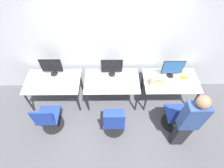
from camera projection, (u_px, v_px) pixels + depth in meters
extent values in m
plane|color=#4C4C51|center=(112.00, 111.00, 4.16)|extent=(20.00, 20.00, 0.00)
cube|color=#B7BCC1|center=(112.00, 41.00, 3.62)|extent=(12.00, 0.05, 2.80)
cube|color=silver|center=(53.00, 81.00, 3.84)|extent=(1.20, 0.73, 0.02)
cylinder|color=black|center=(29.00, 102.00, 3.92)|extent=(0.04, 0.04, 0.68)
cylinder|color=black|center=(78.00, 102.00, 3.92)|extent=(0.04, 0.04, 0.68)
cylinder|color=black|center=(37.00, 81.00, 4.31)|extent=(0.04, 0.04, 0.68)
cylinder|color=black|center=(81.00, 81.00, 4.32)|extent=(0.04, 0.04, 0.68)
cylinder|color=black|center=(54.00, 74.00, 3.96)|extent=(0.16, 0.16, 0.01)
cylinder|color=black|center=(54.00, 72.00, 3.92)|extent=(0.04, 0.04, 0.08)
cube|color=black|center=(51.00, 66.00, 3.76)|extent=(0.47, 0.01, 0.36)
cube|color=black|center=(51.00, 66.00, 3.76)|extent=(0.44, 0.01, 0.34)
cube|color=silver|center=(51.00, 84.00, 3.77)|extent=(0.41, 0.14, 0.02)
ellipsoid|color=silver|center=(65.00, 83.00, 3.78)|extent=(0.06, 0.09, 0.03)
cylinder|color=black|center=(54.00, 124.00, 3.94)|extent=(0.48, 0.48, 0.03)
cylinder|color=black|center=(51.00, 120.00, 3.78)|extent=(0.04, 0.04, 0.37)
cube|color=navy|center=(48.00, 115.00, 3.62)|extent=(0.44, 0.44, 0.05)
cube|color=navy|center=(42.00, 118.00, 3.31)|extent=(0.40, 0.04, 0.44)
cube|color=silver|center=(112.00, 81.00, 3.85)|extent=(1.20, 0.73, 0.02)
cylinder|color=black|center=(88.00, 102.00, 3.92)|extent=(0.04, 0.04, 0.68)
cylinder|color=black|center=(136.00, 102.00, 3.93)|extent=(0.04, 0.04, 0.68)
cylinder|color=black|center=(90.00, 81.00, 4.32)|extent=(0.04, 0.04, 0.68)
cylinder|color=black|center=(134.00, 80.00, 4.33)|extent=(0.04, 0.04, 0.68)
cylinder|color=black|center=(112.00, 74.00, 3.95)|extent=(0.16, 0.16, 0.01)
cylinder|color=black|center=(112.00, 73.00, 3.92)|extent=(0.04, 0.04, 0.08)
cube|color=black|center=(112.00, 66.00, 3.76)|extent=(0.47, 0.01, 0.36)
cube|color=black|center=(112.00, 66.00, 3.75)|extent=(0.44, 0.01, 0.34)
cube|color=silver|center=(112.00, 85.00, 3.75)|extent=(0.41, 0.14, 0.02)
ellipsoid|color=silver|center=(124.00, 85.00, 3.74)|extent=(0.06, 0.09, 0.03)
cylinder|color=black|center=(114.00, 127.00, 3.89)|extent=(0.48, 0.48, 0.03)
cylinder|color=black|center=(114.00, 123.00, 3.74)|extent=(0.04, 0.04, 0.37)
cube|color=navy|center=(114.00, 119.00, 3.57)|extent=(0.44, 0.44, 0.05)
cube|color=navy|center=(114.00, 122.00, 3.26)|extent=(0.40, 0.04, 0.44)
cube|color=silver|center=(171.00, 81.00, 3.86)|extent=(1.20, 0.73, 0.02)
cylinder|color=black|center=(146.00, 102.00, 3.93)|extent=(0.04, 0.04, 0.68)
cylinder|color=black|center=(194.00, 101.00, 3.94)|extent=(0.04, 0.04, 0.68)
cylinder|color=black|center=(142.00, 80.00, 4.33)|extent=(0.04, 0.04, 0.68)
cylinder|color=black|center=(187.00, 80.00, 4.34)|extent=(0.04, 0.04, 0.68)
cylinder|color=black|center=(170.00, 76.00, 3.93)|extent=(0.16, 0.16, 0.01)
cylinder|color=black|center=(171.00, 74.00, 3.89)|extent=(0.04, 0.04, 0.08)
cube|color=black|center=(173.00, 67.00, 3.73)|extent=(0.47, 0.01, 0.36)
cube|color=navy|center=(173.00, 68.00, 3.73)|extent=(0.44, 0.01, 0.34)
cube|color=silver|center=(173.00, 84.00, 3.76)|extent=(0.41, 0.14, 0.02)
ellipsoid|color=silver|center=(185.00, 85.00, 3.74)|extent=(0.06, 0.09, 0.03)
cylinder|color=black|center=(172.00, 122.00, 3.96)|extent=(0.48, 0.48, 0.03)
cylinder|color=black|center=(174.00, 118.00, 3.81)|extent=(0.04, 0.04, 0.37)
cube|color=navy|center=(177.00, 114.00, 3.65)|extent=(0.44, 0.44, 0.05)
cube|color=navy|center=(183.00, 116.00, 3.33)|extent=(0.40, 0.04, 0.44)
cube|color=#232328|center=(180.00, 134.00, 3.42)|extent=(0.25, 0.16, 0.75)
cube|color=navy|center=(193.00, 116.00, 2.88)|extent=(0.36, 0.20, 0.65)
sphere|color=#9E7051|center=(204.00, 102.00, 2.55)|extent=(0.21, 0.21, 0.21)
cube|color=tan|center=(157.00, 81.00, 3.69)|extent=(0.30, 0.14, 0.22)
torus|color=tan|center=(158.00, 77.00, 3.59)|extent=(0.18, 0.18, 0.01)
cube|color=yellow|center=(183.00, 78.00, 3.84)|extent=(0.16, 0.03, 0.08)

